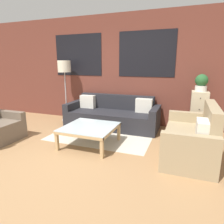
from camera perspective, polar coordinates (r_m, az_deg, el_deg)
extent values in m
plane|color=#9E754C|center=(3.64, -14.44, -12.35)|extent=(16.00, 16.00, 0.00)
cube|color=brown|center=(5.45, -0.35, 11.85)|extent=(8.40, 0.08, 2.80)
cube|color=black|center=(5.82, -9.64, 15.72)|extent=(1.40, 0.01, 1.10)
cube|color=black|center=(5.15, 9.79, 16.01)|extent=(1.40, 0.01, 1.10)
cube|color=beige|center=(4.52, -3.03, -6.66)|extent=(2.21, 1.41, 0.00)
cube|color=#232328|center=(4.98, -0.40, -2.33)|extent=(2.00, 0.72, 0.40)
cube|color=#232328|center=(5.33, 1.28, 0.85)|extent=(2.00, 0.16, 0.78)
cube|color=#232328|center=(5.49, -10.69, -0.09)|extent=(0.16, 0.88, 0.58)
cube|color=#232328|center=(4.77, 12.16, -2.23)|extent=(0.16, 0.88, 0.58)
cube|color=silver|center=(5.45, -6.94, 2.97)|extent=(0.40, 0.16, 0.34)
cube|color=silver|center=(4.95, 9.12, 1.81)|extent=(0.40, 0.16, 0.34)
cube|color=tan|center=(3.75, 19.68, -8.42)|extent=(0.64, 1.25, 0.42)
cube|color=tan|center=(3.69, 26.21, -5.27)|extent=(0.16, 1.25, 0.92)
cube|color=tan|center=(4.38, 21.04, -4.00)|extent=(0.80, 0.14, 0.62)
cube|color=tan|center=(3.07, 21.05, -11.50)|extent=(0.80, 0.14, 0.62)
cube|color=silver|center=(3.25, 24.28, -5.11)|extent=(0.16, 0.40, 0.34)
cube|color=#6B5B4C|center=(4.99, -27.08, -2.86)|extent=(0.80, 0.14, 0.56)
cube|color=silver|center=(3.91, -6.42, -4.14)|extent=(0.97, 0.97, 0.01)
cube|color=tan|center=(3.54, -9.79, -6.72)|extent=(0.97, 0.05, 0.05)
cube|color=tan|center=(4.32, -3.65, -2.79)|extent=(0.97, 0.05, 0.05)
cube|color=tan|center=(4.14, -12.14, -3.80)|extent=(0.05, 0.97, 0.05)
cube|color=tan|center=(3.74, -0.04, -5.37)|extent=(0.05, 0.97, 0.05)
cube|color=tan|center=(3.84, -15.47, -7.96)|extent=(0.05, 0.05, 0.37)
cube|color=tan|center=(3.42, -2.93, -10.20)|extent=(0.05, 0.05, 0.37)
cube|color=tan|center=(4.55, -8.87, -4.20)|extent=(0.05, 0.06, 0.37)
cube|color=tan|center=(4.20, 1.96, -5.57)|extent=(0.05, 0.06, 0.37)
cylinder|color=#B2B2B7|center=(5.87, -12.70, -2.11)|extent=(0.28, 0.28, 0.02)
cylinder|color=#B2B2B7|center=(5.73, -13.05, 4.38)|extent=(0.03, 0.03, 1.32)
cylinder|color=beige|center=(5.66, -13.50, 12.56)|extent=(0.35, 0.35, 0.31)
cube|color=#C6B793|center=(4.93, 23.42, -0.18)|extent=(0.36, 0.42, 0.97)
sphere|color=#38332D|center=(4.65, 23.95, 3.60)|extent=(0.02, 0.02, 0.02)
sphere|color=#38332D|center=(4.70, 23.66, 0.68)|extent=(0.02, 0.02, 0.02)
sphere|color=#38332D|center=(4.75, 23.39, -2.18)|extent=(0.02, 0.02, 0.02)
sphere|color=#38332D|center=(4.82, 23.12, -4.97)|extent=(0.02, 0.02, 0.02)
cylinder|color=silver|center=(4.84, 24.03, 6.16)|extent=(0.25, 0.25, 0.13)
sphere|color=#285B2D|center=(4.83, 24.23, 8.25)|extent=(0.27, 0.27, 0.27)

